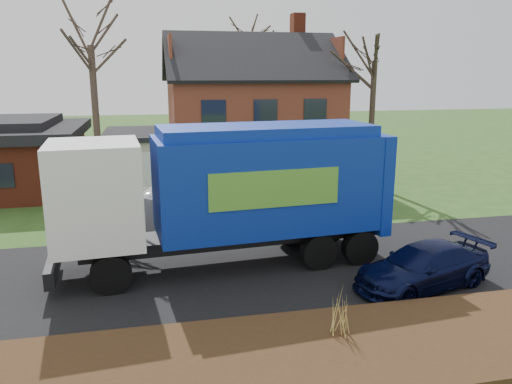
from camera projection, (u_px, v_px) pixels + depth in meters
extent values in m
plane|color=#294B19|center=(276.00, 267.00, 15.67)|extent=(120.00, 120.00, 0.00)
cube|color=black|center=(276.00, 267.00, 15.67)|extent=(80.00, 7.00, 0.02)
cube|color=black|center=(338.00, 353.00, 10.59)|extent=(80.00, 3.50, 0.30)
cube|color=beige|center=(251.00, 153.00, 29.07)|extent=(9.00, 7.50, 2.70)
cube|color=#5C281A|center=(251.00, 106.00, 28.43)|extent=(9.00, 7.50, 2.80)
cube|color=maroon|center=(298.00, 28.00, 28.96)|extent=(0.70, 0.90, 1.60)
cube|color=beige|center=(142.00, 159.00, 27.36)|extent=(3.50, 5.50, 2.60)
cube|color=black|center=(140.00, 133.00, 27.02)|extent=(3.90, 5.90, 0.24)
cylinder|color=black|center=(111.00, 274.00, 13.67)|extent=(1.15, 0.47, 1.13)
cylinder|color=black|center=(110.00, 247.00, 15.79)|extent=(1.15, 0.47, 1.13)
cylinder|color=black|center=(319.00, 252.00, 15.39)|extent=(1.15, 0.47, 1.13)
cylinder|color=black|center=(293.00, 230.00, 17.51)|extent=(1.15, 0.47, 1.13)
cylinder|color=black|center=(360.00, 247.00, 15.78)|extent=(1.15, 0.47, 1.13)
cylinder|color=black|center=(329.00, 226.00, 17.90)|extent=(1.15, 0.47, 1.13)
cube|color=black|center=(235.00, 236.00, 15.70)|extent=(9.40, 2.05, 0.38)
cube|color=white|center=(96.00, 193.00, 14.18)|extent=(2.71, 2.90, 2.93)
cube|color=black|center=(50.00, 191.00, 13.81)|extent=(0.28, 2.39, 0.98)
cube|color=black|center=(53.00, 264.00, 14.29)|extent=(0.49, 2.72, 0.49)
cube|color=#0C2996|center=(266.00, 182.00, 15.60)|extent=(7.03, 3.26, 2.93)
cube|color=#0C2996|center=(266.00, 130.00, 15.22)|extent=(6.68, 2.91, 0.33)
cube|color=#0C2996|center=(367.00, 179.00, 16.60)|extent=(0.60, 2.79, 3.15)
cube|color=#589C33|center=(275.00, 189.00, 14.24)|extent=(3.89, 0.36, 1.08)
cube|color=#589C33|center=(249.00, 171.00, 16.81)|extent=(3.89, 0.36, 1.08)
imported|color=#B2B4BA|center=(161.00, 212.00, 18.95)|extent=(5.01, 3.28, 1.56)
imported|color=black|center=(423.00, 267.00, 14.08)|extent=(4.53, 2.81, 1.23)
cylinder|color=#443329|center=(97.00, 129.00, 21.85)|extent=(0.29, 0.29, 7.07)
cylinder|color=#3D2F24|center=(371.00, 125.00, 26.35)|extent=(0.30, 0.30, 6.52)
cylinder|color=#393022|center=(249.00, 99.00, 36.55)|extent=(0.31, 0.31, 8.02)
cone|color=tan|center=(342.00, 314.00, 10.97)|extent=(0.04, 0.04, 0.97)
cone|color=tan|center=(335.00, 314.00, 10.94)|extent=(0.04, 0.04, 0.97)
cone|color=tan|center=(348.00, 313.00, 11.00)|extent=(0.04, 0.04, 0.97)
cone|color=tan|center=(339.00, 311.00, 11.09)|extent=(0.04, 0.04, 0.97)
cone|color=tan|center=(344.00, 316.00, 10.85)|extent=(0.04, 0.04, 0.97)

